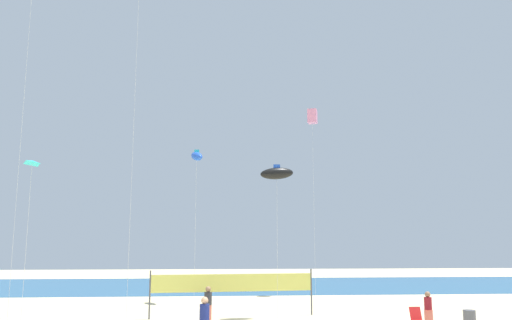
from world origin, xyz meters
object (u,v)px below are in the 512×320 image
at_px(beachgoer_maroon_shirt, 428,307).
at_px(kite_black_inflatable, 277,174).
at_px(kite_blue_inflatable, 197,156).
at_px(kite_pink_box, 312,117).
at_px(beachgoer_navy_shirt, 204,317).
at_px(volleyball_net, 233,285).
at_px(kite_cyan_diamond, 32,163).
at_px(beachgoer_charcoal_shirt, 208,302).
at_px(folding_beach_chair, 417,317).

bearing_deg(beachgoer_maroon_shirt, kite_black_inflatable, 21.19).
distance_m(kite_blue_inflatable, kite_black_inflatable, 8.81).
relative_size(beachgoer_maroon_shirt, kite_pink_box, 0.11).
relative_size(beachgoer_navy_shirt, beachgoer_maroon_shirt, 1.10).
bearing_deg(kite_blue_inflatable, volleyball_net, -71.30).
height_order(beachgoer_maroon_shirt, kite_cyan_diamond, kite_cyan_diamond).
height_order(beachgoer_charcoal_shirt, kite_blue_inflatable, kite_blue_inflatable).
height_order(beachgoer_navy_shirt, volleyball_net, volleyball_net).
xyz_separation_m(beachgoer_charcoal_shirt, kite_cyan_diamond, (-8.06, -2.47, 6.49)).
height_order(beachgoer_navy_shirt, folding_beach_chair, beachgoer_navy_shirt).
xyz_separation_m(beachgoer_charcoal_shirt, volleyball_net, (1.27, 1.15, 0.76)).
height_order(kite_blue_inflatable, kite_black_inflatable, kite_blue_inflatable).
height_order(beachgoer_maroon_shirt, volleyball_net, volleyball_net).
bearing_deg(folding_beach_chair, volleyball_net, 110.87).
bearing_deg(beachgoer_charcoal_shirt, volleyball_net, 61.41).
bearing_deg(kite_blue_inflatable, beachgoer_maroon_shirt, -41.99).
relative_size(beachgoer_charcoal_shirt, kite_cyan_diamond, 0.22).
distance_m(kite_cyan_diamond, kite_black_inflatable, 12.04).
distance_m(kite_black_inflatable, kite_pink_box, 13.64).
xyz_separation_m(kite_blue_inflatable, kite_pink_box, (8.75, 4.23, 3.99)).
xyz_separation_m(folding_beach_chair, volleyball_net, (-8.21, 4.01, 1.17)).
xyz_separation_m(beachgoer_charcoal_shirt, kite_black_inflatable, (3.56, 0.68, 6.57)).
distance_m(beachgoer_charcoal_shirt, volleyball_net, 1.88).
distance_m(beachgoer_navy_shirt, folding_beach_chair, 9.91).
xyz_separation_m(volleyball_net, kite_black_inflatable, (2.28, -0.47, 5.81)).
relative_size(beachgoer_navy_shirt, folding_beach_chair, 1.90).
bearing_deg(beachgoer_navy_shirt, kite_pink_box, 153.52).
distance_m(beachgoer_maroon_shirt, kite_blue_inflatable, 17.54).
relative_size(volleyball_net, kite_cyan_diamond, 1.13).
bearing_deg(kite_blue_inflatable, beachgoer_navy_shirt, -85.92).
height_order(beachgoer_maroon_shirt, kite_black_inflatable, kite_black_inflatable).
bearing_deg(folding_beach_chair, kite_cyan_diamond, 135.61).
bearing_deg(volleyball_net, kite_pink_box, 59.54).
bearing_deg(kite_black_inflatable, kite_cyan_diamond, -164.84).
xyz_separation_m(beachgoer_navy_shirt, kite_cyan_diamond, (-8.01, 3.03, 6.47)).
distance_m(beachgoer_charcoal_shirt, beachgoer_maroon_shirt, 10.54).
relative_size(folding_beach_chair, kite_black_inflatable, 0.11).
relative_size(beachgoer_charcoal_shirt, kite_blue_inflatable, 0.16).
relative_size(beachgoer_maroon_shirt, kite_blue_inflatable, 0.15).
height_order(beachgoer_maroon_shirt, kite_pink_box, kite_pink_box).
bearing_deg(kite_cyan_diamond, beachgoer_navy_shirt, -20.73).
bearing_deg(volleyball_net, beachgoer_charcoal_shirt, -137.98).
bearing_deg(volleyball_net, kite_cyan_diamond, -158.82).
bearing_deg(kite_cyan_diamond, volleyball_net, 21.18).
height_order(beachgoer_navy_shirt, kite_cyan_diamond, kite_cyan_diamond).
relative_size(kite_blue_inflatable, kite_pink_box, 0.71).
bearing_deg(kite_blue_inflatable, folding_beach_chair, -45.72).
bearing_deg(beachgoer_charcoal_shirt, kite_pink_box, 76.88).
bearing_deg(kite_black_inflatable, kite_pink_box, 69.96).
xyz_separation_m(beachgoer_maroon_shirt, volleyball_net, (-9.01, 3.42, 0.82)).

